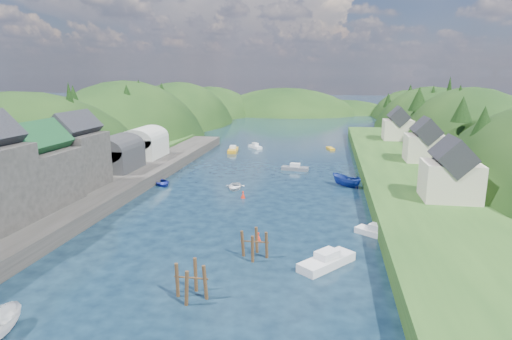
% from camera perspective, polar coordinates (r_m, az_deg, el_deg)
% --- Properties ---
extents(ground, '(600.00, 600.00, 0.00)m').
position_cam_1_polar(ground, '(88.78, 2.39, 0.58)').
color(ground, black).
rests_on(ground, ground).
extents(hillside_left, '(44.00, 245.56, 52.00)m').
position_cam_1_polar(hillside_left, '(127.23, -16.64, 0.09)').
color(hillside_left, black).
rests_on(hillside_left, ground).
extents(hillside_right, '(36.00, 245.56, 48.00)m').
position_cam_1_polar(hillside_right, '(119.09, 26.04, -1.23)').
color(hillside_right, black).
rests_on(hillside_right, ground).
extents(far_hills, '(103.00, 68.00, 44.00)m').
position_cam_1_polar(far_hills, '(212.38, 7.00, 4.69)').
color(far_hills, black).
rests_on(far_hills, ground).
extents(hill_trees, '(91.23, 151.54, 12.70)m').
position_cam_1_polar(hill_trees, '(102.80, 3.86, 8.52)').
color(hill_trees, black).
rests_on(hill_trees, ground).
extents(quay_left, '(12.00, 110.00, 2.00)m').
position_cam_1_polar(quay_left, '(68.42, -21.47, -3.16)').
color(quay_left, '#2D2B28').
rests_on(quay_left, ground).
extents(terrace_left_grass, '(12.00, 110.00, 2.50)m').
position_cam_1_polar(terrace_left_grass, '(72.19, -26.26, -2.60)').
color(terrace_left_grass, '#234719').
rests_on(terrace_left_grass, ground).
extents(quayside_buildings, '(8.00, 35.84, 12.90)m').
position_cam_1_polar(quayside_buildings, '(57.49, -30.61, -0.73)').
color(quayside_buildings, '#2D2B28').
rests_on(quayside_buildings, quay_left).
extents(boat_sheds, '(7.00, 21.00, 7.50)m').
position_cam_1_polar(boat_sheds, '(84.76, -16.32, 3.12)').
color(boat_sheds, '#2D2D30').
rests_on(boat_sheds, quay_left).
extents(terrace_right, '(16.00, 120.00, 2.40)m').
position_cam_1_polar(terrace_right, '(79.33, 19.64, -0.75)').
color(terrace_right, '#234719').
rests_on(terrace_right, ground).
extents(right_bank_cottages, '(9.00, 59.24, 8.41)m').
position_cam_1_polar(right_bank_cottages, '(87.08, 20.91, 3.42)').
color(right_bank_cottages, beige).
rests_on(right_bank_cottages, terrace_right).
extents(piling_cluster_near, '(2.98, 2.80, 3.73)m').
position_cam_1_polar(piling_cluster_near, '(37.88, -8.62, -14.81)').
color(piling_cluster_near, '#382314').
rests_on(piling_cluster_near, ground).
extents(piling_cluster_far, '(3.00, 2.82, 3.46)m').
position_cam_1_polar(piling_cluster_far, '(45.06, -0.18, -10.19)').
color(piling_cluster_far, '#382314').
rests_on(piling_cluster_far, ground).
extents(channel_buoy_near, '(0.70, 0.70, 1.10)m').
position_cam_1_polar(channel_buoy_near, '(49.29, 0.29, -8.97)').
color(channel_buoy_near, red).
rests_on(channel_buoy_near, ground).
extents(channel_buoy_far, '(0.70, 0.70, 1.10)m').
position_cam_1_polar(channel_buoy_far, '(65.81, -1.74, -3.34)').
color(channel_buoy_far, red).
rests_on(channel_buoy_far, ground).
extents(moored_boats, '(39.25, 92.12, 2.16)m').
position_cam_1_polar(moored_boats, '(63.11, -0.14, -3.93)').
color(moored_boats, navy).
rests_on(moored_boats, ground).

